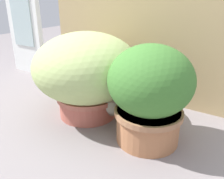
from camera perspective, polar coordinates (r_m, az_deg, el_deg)
The scene contains 7 objects.
ground_plane at distance 1.18m, azimuth -5.95°, elevation -9.51°, with size 6.00×6.00×0.00m, color gray.
cardboard_backdrop at distance 1.44m, azimuth 6.77°, elevation 12.89°, with size 1.27×0.03×0.78m, color tan.
window_panel_white at distance 2.05m, azimuth -20.96°, elevation 17.57°, with size 0.35×0.05×0.99m.
grass_planter at distance 1.23m, azimuth -6.22°, elevation 4.45°, with size 0.55×0.55×0.45m.
leafy_planter at distance 1.00m, azimuth 9.20°, elevation -0.66°, with size 0.36×0.36×0.44m.
cat at distance 1.25m, azimuth -0.93°, elevation -1.27°, with size 0.33×0.31×0.32m.
mushroom_ornament_red at distance 1.18m, azimuth -7.45°, elevation -3.66°, with size 0.10×0.10×0.15m.
Camera 1 is at (0.64, -0.77, 0.62)m, focal length 37.53 mm.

